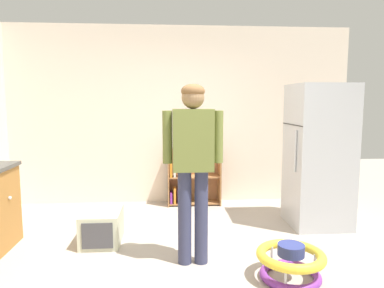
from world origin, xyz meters
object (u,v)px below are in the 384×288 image
at_px(bookshelf, 190,180).
at_px(standing_person, 193,157).
at_px(baby_walker, 291,262).
at_px(pet_carrier, 102,227).
at_px(refrigerator, 319,156).

height_order(bookshelf, standing_person, standing_person).
bearing_deg(baby_walker, pet_carrier, 152.15).
distance_m(refrigerator, standing_person, 1.92).
bearing_deg(standing_person, bookshelf, 86.99).
height_order(refrigerator, standing_person, refrigerator).
distance_m(bookshelf, baby_walker, 2.48).
xyz_separation_m(standing_person, pet_carrier, (-0.97, 0.57, -0.87)).
bearing_deg(pet_carrier, refrigerator, 8.25).
bearing_deg(baby_walker, refrigerator, 58.51).
height_order(standing_person, pet_carrier, standing_person).
bearing_deg(bookshelf, standing_person, -93.01).
distance_m(refrigerator, baby_walker, 1.73).
bearing_deg(bookshelf, baby_walker, -72.81).
bearing_deg(pet_carrier, standing_person, -30.45).
relative_size(refrigerator, baby_walker, 2.95).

